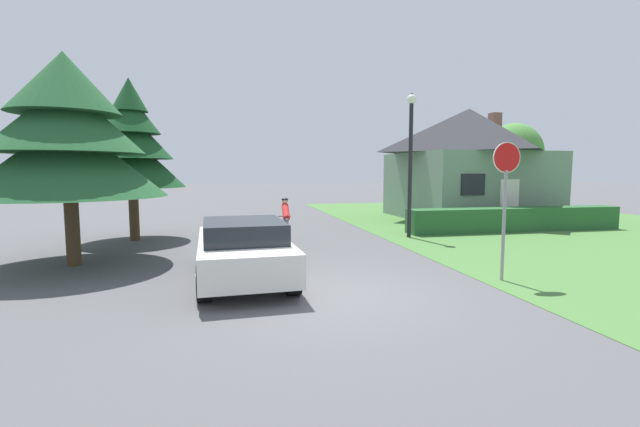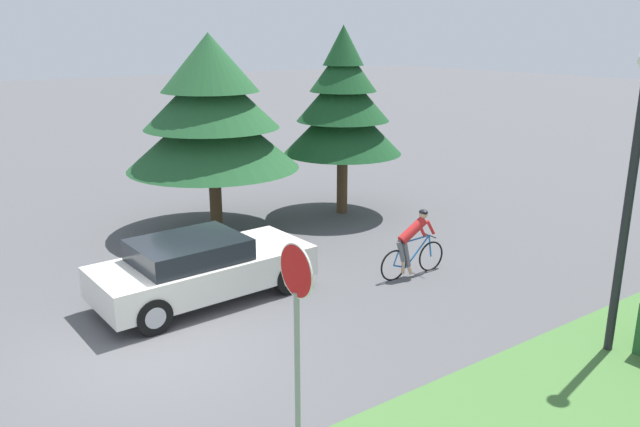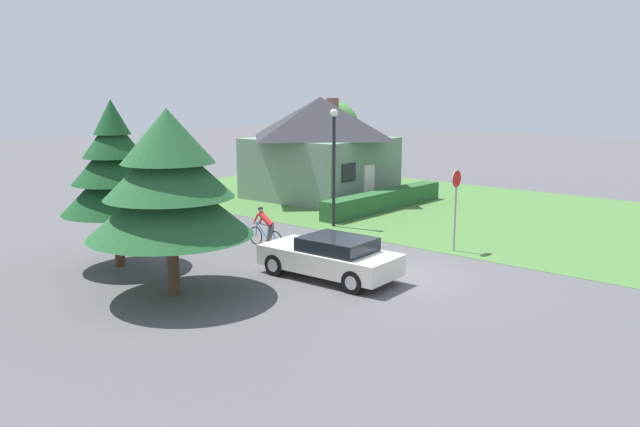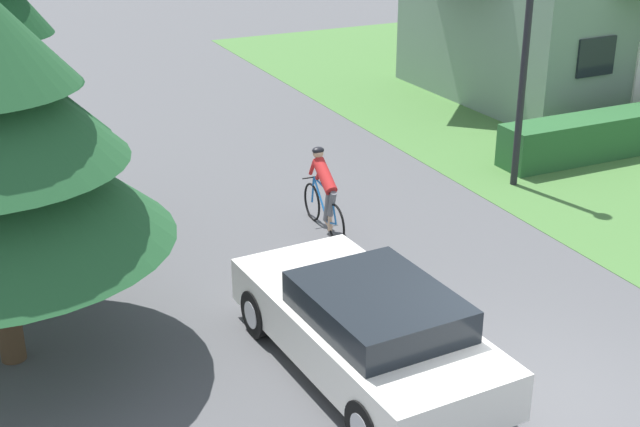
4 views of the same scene
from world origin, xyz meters
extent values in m
plane|color=#515154|center=(0.00, 0.00, 0.00)|extent=(140.00, 140.00, 0.00)
cube|color=silver|center=(-1.61, 1.61, 0.59)|extent=(2.05, 4.44, 0.63)
cube|color=black|center=(-1.60, 1.29, 1.11)|extent=(1.72, 2.17, 0.42)
cylinder|color=black|center=(-2.50, 3.05, 0.34)|extent=(0.30, 0.70, 0.68)
cylinder|color=#ADADB2|center=(-2.50, 3.05, 0.34)|extent=(0.30, 0.41, 0.40)
cylinder|color=black|center=(-0.87, 3.13, 0.34)|extent=(0.30, 0.70, 0.68)
cylinder|color=#ADADB2|center=(-0.87, 3.13, 0.34)|extent=(0.30, 0.41, 0.40)
cylinder|color=black|center=(-2.35, 0.09, 0.34)|extent=(0.30, 0.70, 0.68)
cylinder|color=#ADADB2|center=(-2.35, 0.09, 0.34)|extent=(0.30, 0.41, 0.40)
cylinder|color=black|center=(-0.73, 0.17, 0.34)|extent=(0.30, 0.70, 0.68)
cylinder|color=#ADADB2|center=(-0.73, 0.17, 0.34)|extent=(0.30, 0.41, 0.40)
torus|color=black|center=(-0.13, 5.38, 0.33)|extent=(0.07, 0.71, 0.71)
torus|color=black|center=(-0.08, 6.46, 0.33)|extent=(0.07, 0.71, 0.71)
cylinder|color=#1E66B2|center=(-0.12, 5.65, 0.51)|extent=(0.04, 0.19, 0.60)
cylinder|color=#1E66B2|center=(-0.10, 6.05, 0.53)|extent=(0.07, 0.67, 0.66)
cylinder|color=#1E66B2|center=(-0.11, 5.97, 0.83)|extent=(0.07, 0.80, 0.08)
cylinder|color=#1E66B2|center=(-0.13, 5.55, 0.27)|extent=(0.05, 0.36, 0.15)
cylinder|color=#1E66B2|center=(-0.13, 5.48, 0.57)|extent=(0.04, 0.22, 0.48)
cylinder|color=#1E66B2|center=(-0.09, 6.42, 0.59)|extent=(0.04, 0.12, 0.52)
cylinder|color=black|center=(-0.09, 6.37, 0.85)|extent=(0.44, 0.04, 0.02)
ellipsoid|color=black|center=(-0.13, 5.57, 0.82)|extent=(0.09, 0.20, 0.05)
cylinder|color=slate|center=(-0.12, 5.57, 0.63)|extent=(0.12, 0.26, 0.50)
cylinder|color=slate|center=(-0.12, 5.73, 0.55)|extent=(0.12, 0.26, 0.65)
cylinder|color=tan|center=(-0.12, 5.65, 0.25)|extent=(0.08, 0.08, 0.30)
cylinder|color=tan|center=(-0.07, 5.81, 0.15)|extent=(0.17, 0.08, 0.21)
cylinder|color=red|center=(-0.11, 5.87, 1.05)|extent=(0.25, 0.72, 0.55)
cylinder|color=red|center=(-0.09, 6.13, 1.03)|extent=(0.08, 0.26, 0.36)
cylinder|color=red|center=(-0.09, 6.41, 1.03)|extent=(0.08, 0.26, 0.36)
sphere|color=tan|center=(-0.10, 6.17, 1.37)|extent=(0.19, 0.19, 0.19)
ellipsoid|color=black|center=(-0.10, 6.17, 1.42)|extent=(0.22, 0.18, 0.12)
cylinder|color=gray|center=(3.84, 0.29, 1.19)|extent=(0.07, 0.07, 2.37)
cylinder|color=red|center=(3.84, 0.29, 2.63)|extent=(0.61, 0.03, 0.61)
cylinder|color=silver|center=(3.84, 0.29, 2.63)|extent=(0.65, 0.02, 0.65)
cylinder|color=black|center=(4.33, 6.29, 2.33)|extent=(0.14, 0.14, 4.66)
cylinder|color=#4C3823|center=(-5.72, 3.88, 0.86)|extent=(0.33, 0.33, 1.72)
cone|color=#23562D|center=(-5.72, 3.88, 2.69)|extent=(4.56, 4.56, 1.95)
cone|color=#23562D|center=(-5.72, 3.88, 3.65)|extent=(3.56, 3.56, 1.72)
cone|color=#23562D|center=(-5.72, 3.88, 4.48)|extent=(2.56, 2.56, 1.48)
cylinder|color=#4C3823|center=(-5.06, 7.70, 0.90)|extent=(0.32, 0.32, 1.81)
cone|color=#194723|center=(-5.06, 7.70, 2.67)|extent=(3.44, 3.44, 1.73)
cone|color=#194723|center=(-5.06, 7.70, 3.52)|extent=(2.68, 2.68, 1.52)
cone|color=#194723|center=(-5.06, 7.70, 4.25)|extent=(1.92, 1.92, 1.31)
cone|color=#194723|center=(-5.06, 7.70, 4.87)|extent=(1.17, 1.17, 1.11)
camera|label=1|loc=(-1.86, -7.73, 2.36)|focal=24.00mm
camera|label=2|loc=(9.32, -3.25, 5.19)|focal=35.00mm
camera|label=3|loc=(-15.85, -10.23, 5.61)|focal=35.00mm
camera|label=4|loc=(-6.43, -7.15, 6.47)|focal=50.00mm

